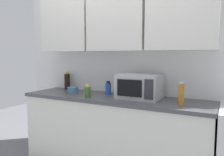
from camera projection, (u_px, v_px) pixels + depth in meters
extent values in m
cube|color=white|center=(124.00, 63.00, 2.91)|extent=(3.18, 0.06, 2.60)
cube|color=white|center=(69.00, 24.00, 3.05)|extent=(0.73, 0.33, 0.75)
cube|color=white|center=(118.00, 20.00, 2.69)|extent=(0.73, 0.33, 0.75)
cube|color=white|center=(182.00, 15.00, 2.34)|extent=(0.73, 0.33, 0.75)
cube|color=white|center=(113.00, 134.00, 2.70)|extent=(2.28, 0.60, 0.86)
cube|color=#4C4C51|center=(113.00, 98.00, 2.66)|extent=(2.31, 0.63, 0.04)
cube|color=#B7B7BC|center=(139.00, 86.00, 2.54)|extent=(0.48, 0.36, 0.28)
cube|color=black|center=(129.00, 88.00, 2.40)|extent=(0.29, 0.01, 0.18)
cube|color=#2D2D33|center=(149.00, 89.00, 2.30)|extent=(0.10, 0.01, 0.21)
cylinder|color=#2D56B7|center=(108.00, 89.00, 2.81)|extent=(0.07, 0.07, 0.14)
cylinder|color=black|center=(108.00, 82.00, 2.80)|extent=(0.05, 0.05, 0.03)
cylinder|color=#AD701E|center=(181.00, 95.00, 2.15)|extent=(0.05, 0.05, 0.22)
cylinder|color=silver|center=(182.00, 83.00, 2.14)|extent=(0.04, 0.04, 0.02)
cylinder|color=black|center=(67.00, 82.00, 3.24)|extent=(0.08, 0.08, 0.23)
cylinder|color=yellow|center=(67.00, 73.00, 3.23)|extent=(0.05, 0.05, 0.03)
cylinder|color=#386B2D|center=(88.00, 92.00, 2.61)|extent=(0.07, 0.07, 0.12)
cylinder|color=yellow|center=(88.00, 86.00, 2.60)|extent=(0.05, 0.05, 0.03)
cylinder|color=teal|center=(73.00, 90.00, 2.94)|extent=(0.15, 0.15, 0.08)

